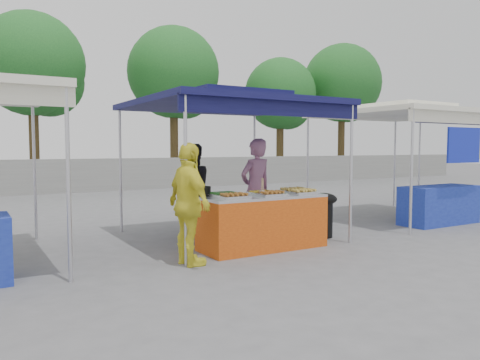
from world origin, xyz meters
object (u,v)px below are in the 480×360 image
vendor_table (262,222)px  helper_man (192,188)px  wok_burner (323,211)px  vendor_woman (256,189)px  customer_person (189,204)px  cooking_pot (203,191)px

vendor_table → helper_man: helper_man is taller
wok_burner → helper_man: bearing=141.1°
vendor_woman → customer_person: 2.06m
vendor_table → wok_burner: (1.45, 0.22, 0.05)m
cooking_pot → helper_man: size_ratio=0.15×
wok_burner → vendor_woman: (-1.14, 0.46, 0.40)m
vendor_woman → helper_man: size_ratio=1.05×
customer_person → vendor_table: bearing=-79.6°
wok_burner → customer_person: (-2.89, -0.60, 0.36)m
vendor_table → wok_burner: vendor_table is taller
cooking_pot → wok_burner: size_ratio=0.32×
vendor_table → vendor_woman: vendor_woman is taller
vendor_table → helper_man: 2.04m
helper_man → wok_burner: bearing=131.8°
vendor_table → vendor_woman: size_ratio=1.14×
vendor_woman → wok_burner: bearing=148.4°
cooking_pot → customer_person: size_ratio=0.15×
vendor_table → customer_person: (-1.44, -0.38, 0.41)m
cooking_pot → vendor_woman: vendor_woman is taller
wok_burner → vendor_woman: size_ratio=0.46×
helper_man → customer_person: size_ratio=1.00×
wok_burner → helper_man: 2.51m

